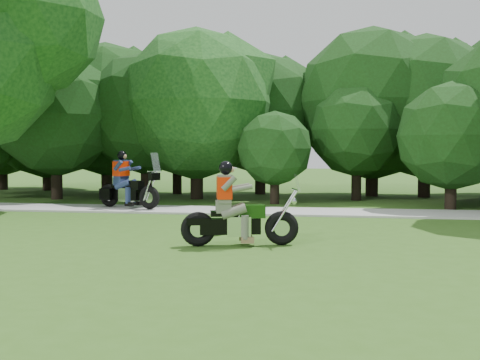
{
  "coord_description": "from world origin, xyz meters",
  "views": [
    {
      "loc": [
        1.22,
        -10.79,
        2.01
      ],
      "look_at": [
        -1.27,
        4.55,
        1.19
      ],
      "focal_mm": 45.0,
      "sensor_mm": 36.0,
      "label": 1
    }
  ],
  "objects": [
    {
      "name": "touring_motorcycle",
      "position": [
        -5.65,
        8.03,
        0.74
      ],
      "size": [
        2.37,
        1.36,
        1.88
      ],
      "rotation": [
        0.0,
        0.0,
        -0.36
      ],
      "color": "black",
      "rests_on": "walkway"
    },
    {
      "name": "ground",
      "position": [
        0.0,
        0.0,
        0.0
      ],
      "size": [
        100.0,
        100.0,
        0.0
      ],
      "primitive_type": "plane",
      "color": "#335C1A",
      "rests_on": "ground"
    },
    {
      "name": "tree_line",
      "position": [
        0.9,
        14.54,
        3.68
      ],
      "size": [
        41.12,
        12.12,
        7.81
      ],
      "color": "black",
      "rests_on": "ground"
    },
    {
      "name": "walkway",
      "position": [
        0.0,
        8.0,
        0.03
      ],
      "size": [
        60.0,
        2.2,
        0.06
      ],
      "primitive_type": "cube",
      "color": "#A3A39E",
      "rests_on": "ground"
    },
    {
      "name": "chopper_motorcycle",
      "position": [
        -0.86,
        1.34,
        0.65
      ],
      "size": [
        2.43,
        1.02,
        1.76
      ],
      "rotation": [
        0.0,
        0.0,
        0.25
      ],
      "color": "black",
      "rests_on": "ground"
    }
  ]
}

